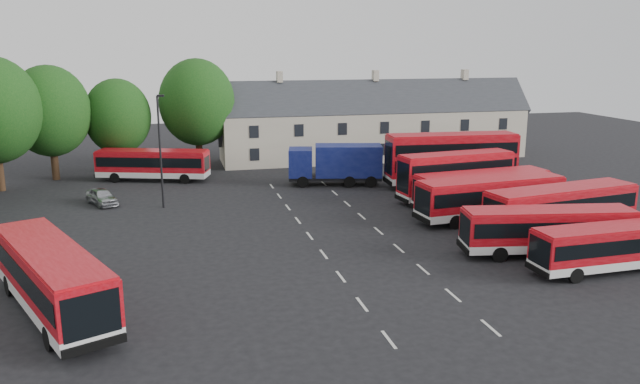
{
  "coord_description": "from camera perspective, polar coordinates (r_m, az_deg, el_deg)",
  "views": [
    {
      "loc": [
        -9.01,
        -38.05,
        12.75
      ],
      "look_at": [
        1.61,
        5.58,
        2.2
      ],
      "focal_mm": 35.0,
      "sensor_mm": 36.0,
      "label": 1
    }
  ],
  "objects": [
    {
      "name": "bus_dd_north",
      "position": [
        58.73,
        11.93,
        3.19
      ],
      "size": [
        12.16,
        3.55,
        4.92
      ],
      "rotation": [
        0.0,
        0.0,
        -0.07
      ],
      "color": "silver",
      "rests_on": "ground"
    },
    {
      "name": "silver_car",
      "position": [
        54.26,
        -19.32,
        -0.4
      ],
      "size": [
        3.17,
        4.24,
        1.34
      ],
      "primitive_type": "imported",
      "rotation": [
        0.0,
        0.0,
        0.46
      ],
      "color": "#A9ABB1",
      "rests_on": "ground"
    },
    {
      "name": "bus_row_e",
      "position": [
        50.63,
        14.57,
        0.39
      ],
      "size": [
        11.25,
        3.68,
        3.12
      ],
      "rotation": [
        0.0,
        0.0,
        0.11
      ],
      "color": "silver",
      "rests_on": "ground"
    },
    {
      "name": "ground",
      "position": [
        41.13,
        -0.34,
        -4.84
      ],
      "size": [
        140.0,
        140.0,
        0.0
      ],
      "primitive_type": "plane",
      "color": "black",
      "rests_on": "ground"
    },
    {
      "name": "treeline",
      "position": [
        58.91,
        -25.23,
        6.06
      ],
      "size": [
        29.92,
        32.59,
        12.01
      ],
      "color": "black",
      "rests_on": "ground"
    },
    {
      "name": "terrace_houses",
      "position": [
        72.38,
        5.0,
        6.12
      ],
      "size": [
        35.7,
        7.13,
        10.06
      ],
      "color": "beige",
      "rests_on": "ground"
    },
    {
      "name": "bus_row_c",
      "position": [
        46.44,
        21.18,
        -1.13
      ],
      "size": [
        11.75,
        4.39,
        3.25
      ],
      "rotation": [
        0.0,
        0.0,
        0.16
      ],
      "color": "silver",
      "rests_on": "ground"
    },
    {
      "name": "bus_row_b",
      "position": [
        41.14,
        20.13,
        -3.06
      ],
      "size": [
        10.79,
        4.14,
        2.98
      ],
      "rotation": [
        0.0,
        0.0,
        -0.17
      ],
      "color": "silver",
      "rests_on": "ground"
    },
    {
      "name": "bus_row_d",
      "position": [
        48.0,
        15.33,
        -0.27
      ],
      "size": [
        11.6,
        3.72,
        3.22
      ],
      "rotation": [
        0.0,
        0.0,
        0.1
      ],
      "color": "silver",
      "rests_on": "ground"
    },
    {
      "name": "bus_west",
      "position": [
        32.93,
        -23.37,
        -6.92
      ],
      "size": [
        7.33,
        12.01,
        3.38
      ],
      "rotation": [
        0.0,
        0.0,
        1.99
      ],
      "color": "silver",
      "rests_on": "ground"
    },
    {
      "name": "lamppost",
      "position": [
        50.94,
        -14.39,
        3.87
      ],
      "size": [
        0.63,
        0.34,
        9.06
      ],
      "rotation": [
        0.0,
        0.0,
        -0.22
      ],
      "color": "black",
      "rests_on": "ground"
    },
    {
      "name": "bus_row_a",
      "position": [
        39.62,
        25.19,
        -4.35
      ],
      "size": [
        9.77,
        2.58,
        2.74
      ],
      "rotation": [
        0.0,
        0.0,
        0.03
      ],
      "color": "silver",
      "rests_on": "ground"
    },
    {
      "name": "bus_dd_south",
      "position": [
        53.33,
        12.3,
        1.64
      ],
      "size": [
        10.16,
        3.49,
        4.08
      ],
      "rotation": [
        0.0,
        0.0,
        0.12
      ],
      "color": "silver",
      "rests_on": "ground"
    },
    {
      "name": "lane_markings",
      "position": [
        43.57,
        2.26,
        -3.79
      ],
      "size": [
        5.15,
        33.8,
        0.01
      ],
      "color": "beige",
      "rests_on": "ground"
    },
    {
      "name": "box_truck",
      "position": [
        58.26,
        1.53,
        2.7
      ],
      "size": [
        8.98,
        4.54,
        3.76
      ],
      "rotation": [
        0.0,
        0.0,
        -0.23
      ],
      "color": "black",
      "rests_on": "ground"
    },
    {
      "name": "bus_north",
      "position": [
        62.17,
        -15.04,
        2.63
      ],
      "size": [
        10.85,
        5.59,
        3.0
      ],
      "rotation": [
        0.0,
        0.0,
        -0.32
      ],
      "color": "silver",
      "rests_on": "ground"
    }
  ]
}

